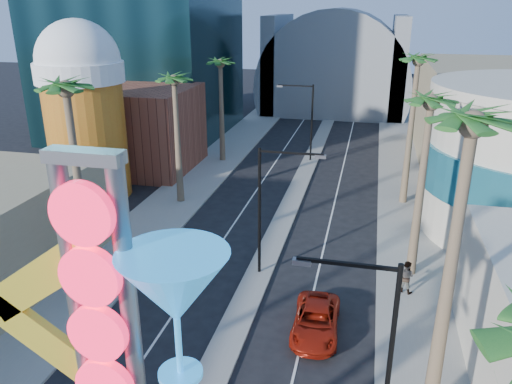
{
  "coord_description": "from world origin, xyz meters",
  "views": [
    {
      "loc": [
        5.96,
        -6.17,
        15.46
      ],
      "look_at": [
        -0.44,
        21.01,
        4.93
      ],
      "focal_mm": 35.0,
      "sensor_mm": 36.0,
      "label": 1
    }
  ],
  "objects": [
    {
      "name": "palm_1",
      "position": [
        -9.0,
        16.0,
        10.82
      ],
      "size": [
        2.4,
        2.4,
        12.7
      ],
      "color": "brown",
      "rests_on": "ground"
    },
    {
      "name": "sidewalk_west",
      "position": [
        -9.5,
        35.0,
        0.07
      ],
      "size": [
        5.0,
        100.0,
        0.15
      ],
      "primitive_type": "cube",
      "color": "gray",
      "rests_on": "ground"
    },
    {
      "name": "beer_mug",
      "position": [
        -17.0,
        30.0,
        7.84
      ],
      "size": [
        7.0,
        7.0,
        14.5
      ],
      "color": "#BE4F19",
      "rests_on": "ground"
    },
    {
      "name": "palm_3",
      "position": [
        -9.0,
        42.0,
        9.48
      ],
      "size": [
        2.4,
        2.4,
        11.2
      ],
      "color": "brown",
      "rests_on": "ground"
    },
    {
      "name": "palm_6",
      "position": [
        9.0,
        22.0,
        9.93
      ],
      "size": [
        2.4,
        2.4,
        11.7
      ],
      "color": "brown",
      "rests_on": "ground"
    },
    {
      "name": "red_pickup",
      "position": [
        4.06,
        14.96,
        0.67
      ],
      "size": [
        2.41,
        4.93,
        1.35
      ],
      "primitive_type": "imported",
      "rotation": [
        0.0,
        0.0,
        0.04
      ],
      "color": "#9C1B0C",
      "rests_on": "ground"
    },
    {
      "name": "sidewalk_east",
      "position": [
        9.5,
        35.0,
        0.07
      ],
      "size": [
        5.0,
        100.0,
        0.15
      ],
      "primitive_type": "cube",
      "color": "gray",
      "rests_on": "ground"
    },
    {
      "name": "streetlight_1",
      "position": [
        -0.55,
        44.0,
        4.88
      ],
      "size": [
        3.79,
        0.25,
        8.0
      ],
      "color": "black",
      "rests_on": "ground"
    },
    {
      "name": "palm_7",
      "position": [
        9.0,
        34.0,
        10.82
      ],
      "size": [
        2.4,
        2.4,
        12.7
      ],
      "color": "brown",
      "rests_on": "ground"
    },
    {
      "name": "pedestrian_b",
      "position": [
        8.54,
        19.69,
        1.1
      ],
      "size": [
        1.14,
        1.03,
        1.91
      ],
      "primitive_type": "imported",
      "rotation": [
        0.0,
        0.0,
        2.74
      ],
      "color": "gray",
      "rests_on": "sidewalk_east"
    },
    {
      "name": "canopy",
      "position": [
        0.0,
        72.0,
        4.31
      ],
      "size": [
        22.0,
        16.0,
        22.0
      ],
      "color": "slate",
      "rests_on": "ground"
    },
    {
      "name": "filler_east",
      "position": [
        16.0,
        48.0,
        5.0
      ],
      "size": [
        10.0,
        20.0,
        10.0
      ],
      "primitive_type": "cube",
      "color": "#94845F",
      "rests_on": "ground"
    },
    {
      "name": "brick_filler_west",
      "position": [
        -16.0,
        38.0,
        4.0
      ],
      "size": [
        10.0,
        10.0,
        8.0
      ],
      "primitive_type": "cube",
      "color": "brown",
      "rests_on": "ground"
    },
    {
      "name": "streetlight_0",
      "position": [
        0.55,
        20.0,
        4.88
      ],
      "size": [
        3.79,
        0.25,
        8.0
      ],
      "color": "black",
      "rests_on": "ground"
    },
    {
      "name": "neon_sign",
      "position": [
        0.82,
        2.96,
        7.31
      ],
      "size": [
        6.53,
        2.6,
        12.55
      ],
      "color": "gray",
      "rests_on": "ground"
    },
    {
      "name": "palm_5",
      "position": [
        9.0,
        10.0,
        11.27
      ],
      "size": [
        2.4,
        2.4,
        13.2
      ],
      "color": "brown",
      "rests_on": "ground"
    },
    {
      "name": "palm_2",
      "position": [
        -9.0,
        30.0,
        9.48
      ],
      "size": [
        2.4,
        2.4,
        11.2
      ],
      "color": "brown",
      "rests_on": "ground"
    },
    {
      "name": "streetlight_2",
      "position": [
        6.72,
        8.0,
        4.83
      ],
      "size": [
        3.45,
        0.25,
        8.0
      ],
      "color": "black",
      "rests_on": "ground"
    },
    {
      "name": "median",
      "position": [
        0.0,
        38.0,
        0.07
      ],
      "size": [
        1.6,
        84.0,
        0.15
      ],
      "primitive_type": "cube",
      "color": "gray",
      "rests_on": "ground"
    }
  ]
}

